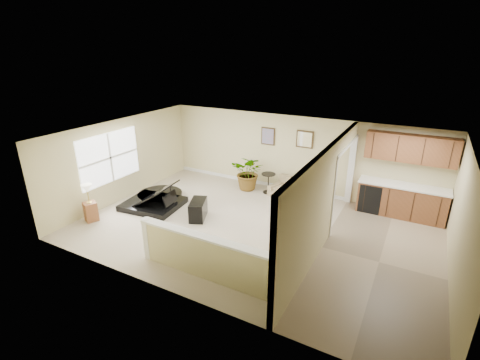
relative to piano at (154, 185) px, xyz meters
The scene contains 20 objects.
floor 3.36m from the piano, ahead, with size 9.00×9.00×0.00m, color tan.
back_wall 4.52m from the piano, 42.48° to the left, with size 9.00×0.04×2.50m, color #CABF8A.
front_wall 4.49m from the piano, 42.03° to the right, with size 9.00×0.04×2.50m, color #CABF8A.
left_wall 1.34m from the piano, behind, with size 0.04×6.00×2.50m, color #CABF8A.
right_wall 7.83m from the piano, ahead, with size 0.04×6.00×2.50m, color #CABF8A.
ceiling 3.79m from the piano, ahead, with size 9.00×6.00×0.04m, color white.
kitchen_vinyl 6.48m from the piano, ahead, with size 2.70×6.00×0.01m, color #9B8769.
interior_partition 5.14m from the piano, ahead, with size 0.18×5.99×2.50m.
pony_half_wall 4.07m from the piano, 33.98° to the right, with size 3.42×0.22×1.00m.
left_window 1.51m from the piano, 158.08° to the right, with size 0.05×2.15×1.45m, color white.
wall_art_left 3.97m from the piano, 51.86° to the left, with size 0.48×0.04×0.58m.
wall_mirror 4.83m from the piano, 39.75° to the left, with size 0.55×0.04×0.55m.
kitchen_cabinets 7.06m from the piano, 23.00° to the left, with size 2.36×0.65×2.33m.
piano is the anchor object (origin of this frame).
piano_bench 1.71m from the piano, ahead, with size 0.39×0.78×0.52m, color black.
loveseat 4.25m from the piano, 35.65° to the left, with size 1.53×1.12×0.75m.
accent_table 3.62m from the piano, 42.92° to the left, with size 0.46×0.46×0.66m.
palm_plant 3.12m from the piano, 51.14° to the left, with size 1.18×1.06×1.21m.
small_plant 5.00m from the piano, 30.83° to the left, with size 0.28×0.28×0.49m.
lamp_stand 1.86m from the piano, 117.28° to the right, with size 0.41×0.41×1.07m.
Camera 1 is at (3.54, -7.26, 4.52)m, focal length 26.00 mm.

